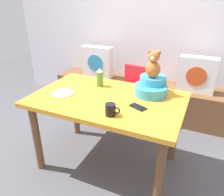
# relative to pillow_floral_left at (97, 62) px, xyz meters

# --- Properties ---
(ground_plane) EXTENTS (8.00, 8.00, 0.00)m
(ground_plane) POSITION_rel_pillow_floral_left_xyz_m (0.71, -1.15, -0.68)
(ground_plane) COLOR #4C4C51
(back_wall) EXTENTS (4.40, 0.10, 2.60)m
(back_wall) POSITION_rel_pillow_floral_left_xyz_m (0.71, 0.29, 0.62)
(back_wall) COLOR silver
(back_wall) RESTS_ON ground_plane
(window_bench) EXTENTS (2.60, 0.44, 0.46)m
(window_bench) POSITION_rel_pillow_floral_left_xyz_m (0.71, 0.02, -0.45)
(window_bench) COLOR brown
(window_bench) RESTS_ON ground_plane
(pillow_floral_left) EXTENTS (0.44, 0.15, 0.44)m
(pillow_floral_left) POSITION_rel_pillow_floral_left_xyz_m (0.00, 0.00, 0.00)
(pillow_floral_left) COLOR white
(pillow_floral_left) RESTS_ON window_bench
(pillow_floral_right) EXTENTS (0.44, 0.15, 0.44)m
(pillow_floral_right) POSITION_rel_pillow_floral_left_xyz_m (1.37, 0.00, 0.00)
(pillow_floral_right) COLOR white
(pillow_floral_right) RESTS_ON window_bench
(dining_table) EXTENTS (1.34, 0.85, 0.74)m
(dining_table) POSITION_rel_pillow_floral_left_xyz_m (0.71, -1.15, -0.05)
(dining_table) COLOR orange
(dining_table) RESTS_ON ground_plane
(highchair) EXTENTS (0.36, 0.48, 0.79)m
(highchair) POSITION_rel_pillow_floral_left_xyz_m (0.67, -0.42, -0.16)
(highchair) COLOR red
(highchair) RESTS_ON ground_plane
(infant_seat_teal) EXTENTS (0.30, 0.33, 0.16)m
(infant_seat_teal) POSITION_rel_pillow_floral_left_xyz_m (1.04, -0.92, 0.13)
(infant_seat_teal) COLOR #369DC4
(infant_seat_teal) RESTS_ON dining_table
(teddy_bear) EXTENTS (0.13, 0.12, 0.25)m
(teddy_bear) POSITION_rel_pillow_floral_left_xyz_m (1.04, -0.92, 0.34)
(teddy_bear) COLOR #B6652F
(teddy_bear) RESTS_ON infant_seat_teal
(ketchup_bottle) EXTENTS (0.07, 0.07, 0.18)m
(ketchup_bottle) POSITION_rel_pillow_floral_left_xyz_m (0.53, -0.94, 0.15)
(ketchup_bottle) COLOR #4C8C33
(ketchup_bottle) RESTS_ON dining_table
(coffee_mug) EXTENTS (0.12, 0.08, 0.09)m
(coffee_mug) POSITION_rel_pillow_floral_left_xyz_m (0.87, -1.44, 0.11)
(coffee_mug) COLOR black
(coffee_mug) RESTS_ON dining_table
(dinner_plate_near) EXTENTS (0.20, 0.20, 0.01)m
(dinner_plate_near) POSITION_rel_pillow_floral_left_xyz_m (0.30, -1.25, 0.07)
(dinner_plate_near) COLOR white
(dinner_plate_near) RESTS_ON dining_table
(cell_phone) EXTENTS (0.16, 0.12, 0.01)m
(cell_phone) POSITION_rel_pillow_floral_left_xyz_m (1.02, -1.23, 0.06)
(cell_phone) COLOR black
(cell_phone) RESTS_ON dining_table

